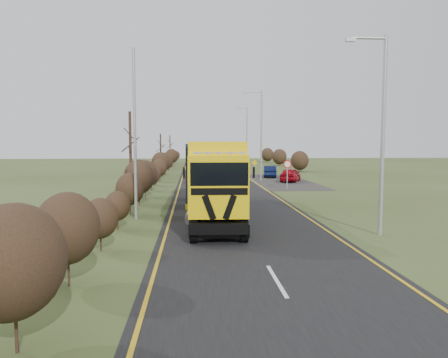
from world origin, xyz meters
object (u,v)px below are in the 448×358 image
car_red_hatchback (290,175)px  speed_sign (287,169)px  car_blue_sedan (270,172)px  streetlight_near (381,127)px  lorry (212,173)px

car_red_hatchback → speed_sign: bearing=97.7°
car_blue_sedan → speed_sign: (-0.72, -12.68, 1.14)m
car_blue_sedan → speed_sign: speed_sign is taller
car_red_hatchback → speed_sign: speed_sign is taller
streetlight_near → speed_sign: streetlight_near is taller
car_blue_sedan → streetlight_near: size_ratio=0.45×
car_blue_sedan → streetlight_near: 31.28m
car_red_hatchback → streetlight_near: (-1.75, -25.30, 4.07)m
lorry → car_blue_sedan: lorry is taller
lorry → speed_sign: 14.39m
lorry → speed_sign: lorry is taller
streetlight_near → speed_sign: size_ratio=3.44×
car_blue_sedan → speed_sign: 12.75m
car_red_hatchback → speed_sign: 7.30m
streetlight_near → lorry: bearing=141.0°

